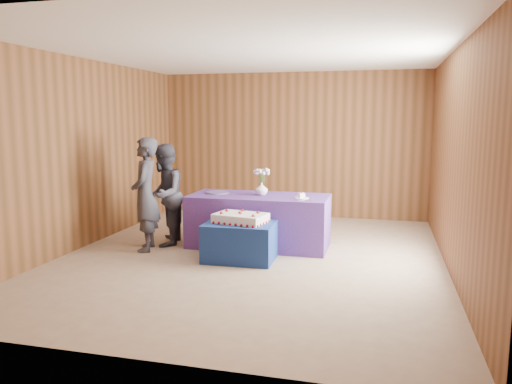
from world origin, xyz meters
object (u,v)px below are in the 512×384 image
(serving_table, at_px, (259,221))
(guest_right, at_px, (164,195))
(vase, at_px, (262,189))
(cake_table, at_px, (240,241))
(guest_left, at_px, (145,194))
(sheet_cake, at_px, (241,218))

(serving_table, xyz_separation_m, guest_right, (-1.36, -0.27, 0.37))
(vase, height_order, guest_right, guest_right)
(cake_table, bearing_deg, guest_right, 157.56)
(serving_table, xyz_separation_m, guest_left, (-1.48, -0.62, 0.42))
(guest_left, bearing_deg, vase, 94.86)
(serving_table, relative_size, guest_right, 1.34)
(sheet_cake, distance_m, guest_right, 1.40)
(cake_table, xyz_separation_m, guest_right, (-1.30, 0.49, 0.50))
(guest_right, bearing_deg, guest_left, -31.73)
(vase, bearing_deg, guest_right, -168.07)
(guest_left, bearing_deg, guest_right, 142.51)
(vase, bearing_deg, guest_left, -157.00)
(cake_table, xyz_separation_m, sheet_cake, (0.01, 0.00, 0.31))
(sheet_cake, xyz_separation_m, guest_left, (-1.42, 0.14, 0.24))
(cake_table, bearing_deg, serving_table, 83.46)
(sheet_cake, xyz_separation_m, vase, (0.09, 0.78, 0.28))
(guest_left, relative_size, guest_right, 1.07)
(cake_table, distance_m, vase, 0.99)
(vase, bearing_deg, sheet_cake, -96.73)
(serving_table, xyz_separation_m, vase, (0.03, 0.03, 0.47))
(cake_table, distance_m, guest_right, 1.47)
(serving_table, bearing_deg, sheet_cake, -94.57)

